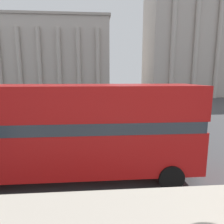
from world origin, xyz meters
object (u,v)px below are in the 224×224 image
(plaza_building_right, at_px, (224,43))
(car_maroon, at_px, (112,122))
(plaza_building_left, at_px, (56,59))
(traffic_light_mid, at_px, (132,96))
(pedestrian_yellow, at_px, (167,100))
(double_decker_bus, at_px, (75,128))
(traffic_light_near, at_px, (83,111))
(pedestrian_red, at_px, (188,105))

(plaza_building_right, distance_m, car_maroon, 42.67)
(plaza_building_left, height_order, traffic_light_mid, plaza_building_left)
(traffic_light_mid, bearing_deg, pedestrian_yellow, 50.31)
(double_decker_bus, bearing_deg, traffic_light_near, 97.92)
(plaza_building_left, xyz_separation_m, plaza_building_right, (39.14, -4.22, 3.51))
(pedestrian_yellow, bearing_deg, plaza_building_left, -38.47)
(pedestrian_yellow, bearing_deg, traffic_light_mid, 57.99)
(double_decker_bus, relative_size, car_maroon, 2.46)
(double_decker_bus, bearing_deg, pedestrian_red, 59.13)
(plaza_building_left, distance_m, car_maroon, 36.64)
(double_decker_bus, bearing_deg, pedestrian_yellow, 68.90)
(pedestrian_red, bearing_deg, plaza_building_left, -51.27)
(car_maroon, distance_m, pedestrian_yellow, 16.04)
(pedestrian_red, bearing_deg, traffic_light_near, 41.01)
(double_decker_bus, height_order, traffic_light_near, double_decker_bus)
(pedestrian_red, bearing_deg, double_decker_bus, 52.49)
(plaza_building_left, height_order, pedestrian_yellow, plaza_building_left)
(plaza_building_left, distance_m, plaza_building_right, 39.52)
(double_decker_bus, bearing_deg, car_maroon, 82.28)
(traffic_light_near, height_order, traffic_light_mid, traffic_light_mid)
(plaza_building_right, bearing_deg, pedestrian_yellow, -138.30)
(traffic_light_mid, distance_m, pedestrian_red, 7.88)
(traffic_light_near, bearing_deg, pedestrian_yellow, 54.07)
(pedestrian_yellow, bearing_deg, traffic_light_near, 61.75)
(traffic_light_mid, xyz_separation_m, pedestrian_yellow, (6.86, 8.27, -1.36))
(traffic_light_mid, height_order, pedestrian_yellow, traffic_light_mid)
(traffic_light_mid, bearing_deg, double_decker_bus, -110.28)
(plaza_building_left, xyz_separation_m, traffic_light_near, (8.66, -37.03, -6.44))
(double_decker_bus, bearing_deg, plaza_building_right, 58.90)
(double_decker_bus, xyz_separation_m, plaza_building_left, (-8.68, 42.04, 6.34))
(traffic_light_mid, bearing_deg, plaza_building_right, 44.26)
(double_decker_bus, height_order, plaza_building_left, plaza_building_left)
(car_maroon, bearing_deg, pedestrian_red, -66.70)
(traffic_light_near, height_order, pedestrian_red, traffic_light_near)
(plaza_building_left, height_order, car_maroon, plaza_building_left)
(car_maroon, relative_size, pedestrian_red, 2.56)
(car_maroon, bearing_deg, plaza_building_left, 5.05)
(double_decker_bus, relative_size, pedestrian_red, 6.30)
(traffic_light_mid, bearing_deg, car_maroon, -117.69)
(traffic_light_near, distance_m, traffic_light_mid, 9.03)
(plaza_building_right, height_order, traffic_light_near, plaza_building_right)
(traffic_light_near, relative_size, traffic_light_mid, 0.91)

